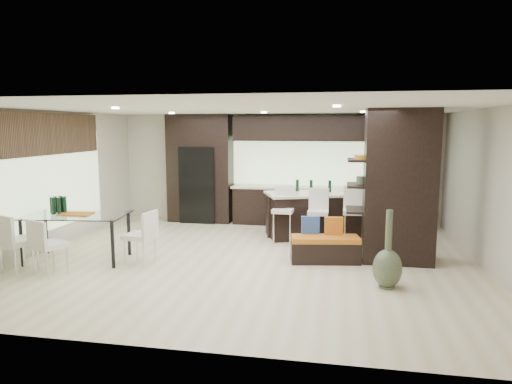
% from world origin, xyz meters
% --- Properties ---
extents(ground, '(8.00, 8.00, 0.00)m').
position_xyz_m(ground, '(0.00, 0.00, 0.00)').
color(ground, beige).
rests_on(ground, ground).
extents(back_wall, '(8.00, 0.02, 2.70)m').
position_xyz_m(back_wall, '(0.00, 3.50, 1.35)').
color(back_wall, beige).
rests_on(back_wall, ground).
extents(left_wall, '(0.02, 7.00, 2.70)m').
position_xyz_m(left_wall, '(-4.00, 0.00, 1.35)').
color(left_wall, beige).
rests_on(left_wall, ground).
extents(right_wall, '(0.02, 7.00, 2.70)m').
position_xyz_m(right_wall, '(4.00, 0.00, 1.35)').
color(right_wall, beige).
rests_on(right_wall, ground).
extents(ceiling, '(8.00, 7.00, 0.02)m').
position_xyz_m(ceiling, '(0.00, 0.00, 2.70)').
color(ceiling, white).
rests_on(ceiling, ground).
extents(window_left, '(0.04, 3.20, 1.90)m').
position_xyz_m(window_left, '(-3.96, 0.20, 1.35)').
color(window_left, '#B2D199').
rests_on(window_left, left_wall).
extents(window_back, '(3.40, 0.04, 1.20)m').
position_xyz_m(window_back, '(0.60, 3.46, 1.55)').
color(window_back, '#B2D199').
rests_on(window_back, back_wall).
extents(stone_accent, '(0.08, 3.00, 0.80)m').
position_xyz_m(stone_accent, '(-3.93, 0.20, 2.25)').
color(stone_accent, brown).
rests_on(stone_accent, left_wall).
extents(ceiling_spots, '(4.00, 3.00, 0.02)m').
position_xyz_m(ceiling_spots, '(0.00, 0.25, 2.68)').
color(ceiling_spots, white).
rests_on(ceiling_spots, ceiling).
extents(back_cabinetry, '(6.80, 0.68, 2.70)m').
position_xyz_m(back_cabinetry, '(0.50, 3.17, 1.35)').
color(back_cabinetry, black).
rests_on(back_cabinetry, ground).
extents(refrigerator, '(0.90, 0.68, 1.90)m').
position_xyz_m(refrigerator, '(-1.90, 3.12, 0.95)').
color(refrigerator, black).
rests_on(refrigerator, ground).
extents(partition_column, '(1.20, 0.80, 2.70)m').
position_xyz_m(partition_column, '(2.60, 0.40, 1.35)').
color(partition_column, black).
rests_on(partition_column, ground).
extents(kitchen_island, '(2.53, 1.77, 0.97)m').
position_xyz_m(kitchen_island, '(1.16, 2.07, 0.48)').
color(kitchen_island, black).
rests_on(kitchen_island, ground).
extents(stool_left, '(0.43, 0.43, 0.94)m').
position_xyz_m(stool_left, '(0.44, 1.26, 0.47)').
color(stool_left, silver).
rests_on(stool_left, ground).
extents(stool_mid, '(0.41, 0.41, 0.92)m').
position_xyz_m(stool_mid, '(1.16, 1.27, 0.46)').
color(stool_mid, silver).
rests_on(stool_mid, ground).
extents(stool_right, '(0.44, 0.44, 0.98)m').
position_xyz_m(stool_right, '(1.87, 1.26, 0.49)').
color(stool_right, silver).
rests_on(stool_right, ground).
extents(bench, '(1.27, 0.65, 0.46)m').
position_xyz_m(bench, '(1.35, 0.07, 0.23)').
color(bench, black).
rests_on(bench, ground).
extents(floor_vase, '(0.44, 0.44, 1.18)m').
position_xyz_m(floor_vase, '(2.30, -1.09, 0.59)').
color(floor_vase, '#435039').
rests_on(floor_vase, ground).
extents(dining_table, '(1.86, 1.20, 0.84)m').
position_xyz_m(dining_table, '(-3.02, -0.64, 0.42)').
color(dining_table, white).
rests_on(dining_table, ground).
extents(chair_near, '(0.59, 0.59, 0.85)m').
position_xyz_m(chair_near, '(-3.02, -1.44, 0.43)').
color(chair_near, silver).
rests_on(chair_near, ground).
extents(chair_far, '(0.63, 0.63, 0.91)m').
position_xyz_m(chair_far, '(-3.57, -1.46, 0.46)').
color(chair_far, silver).
rests_on(chair_far, ground).
extents(chair_end, '(0.53, 0.53, 0.87)m').
position_xyz_m(chair_end, '(-1.83, -0.64, 0.44)').
color(chair_end, silver).
rests_on(chair_end, ground).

